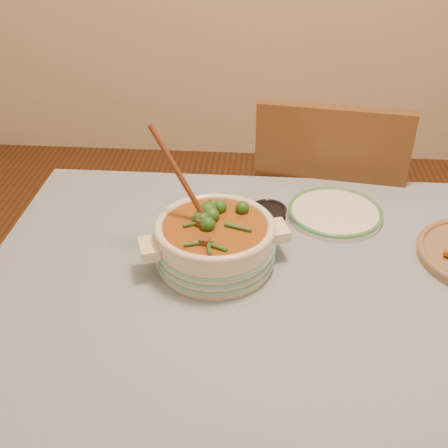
{
  "coord_description": "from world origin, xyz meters",
  "views": [
    {
      "loc": [
        -0.18,
        -1.0,
        1.59
      ],
      "look_at": [
        -0.27,
        0.11,
        0.85
      ],
      "focal_mm": 45.0,
      "sensor_mm": 36.0,
      "label": 1
    }
  ],
  "objects_px": {
    "stew_casserole": "(215,239)",
    "chair_far": "(325,211)",
    "dining_table": "(332,321)",
    "white_plate": "(335,213)",
    "condiment_bowl": "(268,215)"
  },
  "relations": [
    {
      "from": "dining_table",
      "to": "condiment_bowl",
      "type": "height_order",
      "value": "condiment_bowl"
    },
    {
      "from": "white_plate",
      "to": "condiment_bowl",
      "type": "xyz_separation_m",
      "value": [
        -0.18,
        -0.06,
        0.02
      ]
    },
    {
      "from": "condiment_bowl",
      "to": "white_plate",
      "type": "bearing_deg",
      "value": 16.78
    },
    {
      "from": "stew_casserole",
      "to": "white_plate",
      "type": "distance_m",
      "value": 0.4
    },
    {
      "from": "white_plate",
      "to": "chair_far",
      "type": "relative_size",
      "value": 0.33
    },
    {
      "from": "dining_table",
      "to": "white_plate",
      "type": "xyz_separation_m",
      "value": [
        0.02,
        0.32,
        0.1
      ]
    },
    {
      "from": "condiment_bowl",
      "to": "dining_table",
      "type": "bearing_deg",
      "value": -59.31
    },
    {
      "from": "dining_table",
      "to": "chair_far",
      "type": "relative_size",
      "value": 1.71
    },
    {
      "from": "stew_casserole",
      "to": "chair_far",
      "type": "xyz_separation_m",
      "value": [
        0.33,
        0.59,
        -0.27
      ]
    },
    {
      "from": "white_plate",
      "to": "chair_far",
      "type": "distance_m",
      "value": 0.41
    },
    {
      "from": "stew_casserole",
      "to": "chair_far",
      "type": "distance_m",
      "value": 0.72
    },
    {
      "from": "dining_table",
      "to": "white_plate",
      "type": "height_order",
      "value": "white_plate"
    },
    {
      "from": "dining_table",
      "to": "stew_casserole",
      "type": "distance_m",
      "value": 0.34
    },
    {
      "from": "stew_casserole",
      "to": "chair_far",
      "type": "bearing_deg",
      "value": 60.82
    },
    {
      "from": "stew_casserole",
      "to": "chair_far",
      "type": "relative_size",
      "value": 0.37
    }
  ]
}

